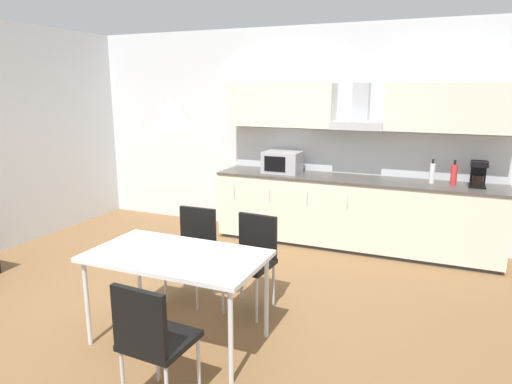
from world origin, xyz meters
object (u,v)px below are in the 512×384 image
(pendant_lamp, at_px, (170,114))
(coffee_maker, at_px, (478,174))
(microwave, at_px, (282,162))
(chair_far_right, at_px, (253,253))
(bottle_white, at_px, (432,173))
(chair_near_right, at_px, (151,335))
(chair_far_left, at_px, (193,244))
(dining_table, at_px, (176,260))
(bottle_red, at_px, (454,174))

(pendant_lamp, bearing_deg, coffee_maker, 51.92)
(microwave, height_order, chair_far_right, microwave)
(bottle_white, bearing_deg, chair_far_right, -124.07)
(coffee_maker, relative_size, chair_near_right, 0.34)
(coffee_maker, bearing_deg, chair_far_left, -140.85)
(microwave, bearing_deg, coffee_maker, 0.64)
(microwave, xyz_separation_m, chair_near_right, (0.44, -3.56, -0.51))
(chair_near_right, bearing_deg, chair_far_left, 111.82)
(dining_table, bearing_deg, bottle_red, 55.45)
(bottle_red, bearing_deg, chair_far_left, -137.55)
(microwave, xyz_separation_m, pendant_lamp, (0.14, -2.79, 0.78))
(microwave, distance_m, chair_far_left, 2.09)
(microwave, height_order, bottle_red, bottle_red)
(bottle_red, distance_m, chair_far_left, 3.11)
(bottle_red, height_order, chair_far_right, bottle_red)
(coffee_maker, xyz_separation_m, bottle_white, (-0.49, 0.03, -0.03))
(chair_near_right, bearing_deg, coffee_maker, 62.04)
(chair_far_right, relative_size, chair_near_right, 1.00)
(microwave, bearing_deg, bottle_red, 1.36)
(microwave, bearing_deg, chair_far_right, -77.36)
(bottle_red, bearing_deg, bottle_white, 178.91)
(chair_far_left, xyz_separation_m, chair_far_right, (0.63, -0.00, 0.00))
(microwave, relative_size, dining_table, 0.35)
(dining_table, bearing_deg, chair_far_left, 111.99)
(bottle_white, bearing_deg, microwave, -178.33)
(chair_far_right, bearing_deg, bottle_white, 55.93)
(coffee_maker, xyz_separation_m, pendant_lamp, (-2.21, -2.82, 0.77))
(chair_far_left, relative_size, chair_near_right, 1.00)
(chair_far_right, bearing_deg, chair_far_left, 179.98)
(chair_near_right, distance_m, pendant_lamp, 1.53)
(bottle_red, xyz_separation_m, chair_far_left, (-2.27, -2.07, -0.49))
(bottle_red, distance_m, bottle_white, 0.24)
(pendant_lamp, bearing_deg, dining_table, -53.13)
(chair_far_left, height_order, pendant_lamp, pendant_lamp)
(bottle_white, height_order, pendant_lamp, pendant_lamp)
(microwave, bearing_deg, dining_table, -87.15)
(coffee_maker, distance_m, bottle_white, 0.49)
(chair_far_left, bearing_deg, coffee_maker, 39.15)
(coffee_maker, distance_m, bottle_red, 0.25)
(chair_near_right, relative_size, pendant_lamp, 2.72)
(bottle_white, bearing_deg, chair_near_right, -111.39)
(bottle_white, xyz_separation_m, chair_far_left, (-2.03, -2.08, -0.49))
(chair_far_left, bearing_deg, chair_far_right, -0.02)
(dining_table, bearing_deg, chair_far_right, 67.69)
(coffee_maker, bearing_deg, pendant_lamp, -128.08)
(microwave, height_order, bottle_white, bottle_white)
(coffee_maker, xyz_separation_m, bottle_red, (-0.25, 0.02, -0.03))
(microwave, xyz_separation_m, chair_far_left, (-0.17, -2.02, -0.51))
(dining_table, height_order, chair_near_right, chair_near_right)
(coffee_maker, relative_size, bottle_red, 1.03)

